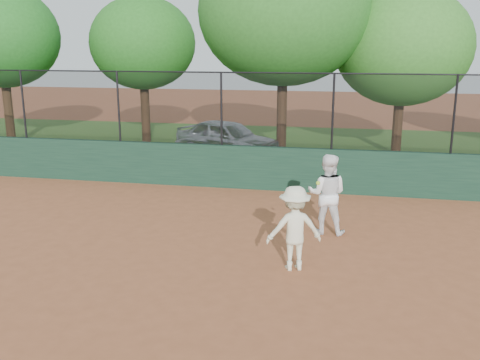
% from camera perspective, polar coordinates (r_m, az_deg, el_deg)
% --- Properties ---
extents(ground, '(80.00, 80.00, 0.00)m').
position_cam_1_polar(ground, '(9.50, -7.53, -9.99)').
color(ground, '#985231').
rests_on(ground, ground).
extents(back_wall, '(26.00, 0.20, 1.20)m').
position_cam_1_polar(back_wall, '(14.84, -0.07, 1.40)').
color(back_wall, '#1B3C29').
rests_on(back_wall, ground).
extents(grass_strip, '(36.00, 12.00, 0.01)m').
position_cam_1_polar(grass_strip, '(20.75, 3.30, 3.34)').
color(grass_strip, '#284C17').
rests_on(grass_strip, ground).
extents(parked_car, '(4.23, 3.04, 1.34)m').
position_cam_1_polar(parked_car, '(19.14, -1.39, 4.48)').
color(parked_car, '#9FA3A8').
rests_on(parked_car, ground).
extents(player_second, '(0.87, 0.70, 1.70)m').
position_cam_1_polar(player_second, '(11.34, 9.26, -1.48)').
color(player_second, white).
rests_on(player_second, ground).
extents(player_main, '(1.11, 0.85, 1.70)m').
position_cam_1_polar(player_main, '(9.44, 5.82, -5.14)').
color(player_main, beige).
rests_on(player_main, ground).
extents(fence_assembly, '(26.00, 0.06, 2.00)m').
position_cam_1_polar(fence_assembly, '(14.57, -0.18, 7.69)').
color(fence_assembly, black).
rests_on(fence_assembly, back_wall).
extents(tree_0, '(4.49, 4.08, 6.16)m').
position_cam_1_polar(tree_0, '(23.00, -24.16, 13.76)').
color(tree_0, '#4A301A').
rests_on(tree_0, ground).
extents(tree_1, '(4.26, 3.87, 5.82)m').
position_cam_1_polar(tree_1, '(22.37, -10.36, 14.14)').
color(tree_1, '#3F2715').
rests_on(tree_1, ground).
extents(tree_2, '(5.89, 5.35, 7.57)m').
position_cam_1_polar(tree_2, '(19.14, 4.68, 17.52)').
color(tree_2, '#412817').
rests_on(tree_2, ground).
extents(tree_3, '(4.76, 4.33, 5.90)m').
position_cam_1_polar(tree_3, '(20.05, 17.00, 13.41)').
color(tree_3, '#412715').
rests_on(tree_3, ground).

